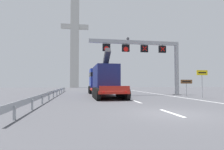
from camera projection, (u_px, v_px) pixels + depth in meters
ground at (171, 114)px, 9.73m from camera, size 112.00×112.00×0.00m
lane_markings at (104, 91)px, 36.98m from camera, size 0.20×69.92×0.01m
edge_line_right at (171, 96)px, 22.60m from camera, size 0.20×63.00×0.01m
overhead_lane_gantry at (147, 51)px, 24.10m from camera, size 11.94×0.90×7.26m
heavy_haul_truck_red at (102, 80)px, 24.21m from camera, size 3.16×14.09×5.30m
exit_sign_yellow at (202, 78)px, 19.56m from camera, size 1.23×0.15×2.90m
tourist_info_sign_brown at (186, 84)px, 22.36m from camera, size 1.48×0.15×1.96m
guardrail_left at (55, 92)px, 21.61m from camera, size 0.13×30.66×0.76m
bridge_pylon_distant at (75, 37)px, 62.76m from camera, size 9.00×2.00×32.73m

